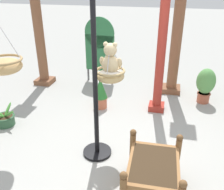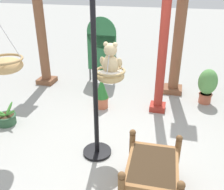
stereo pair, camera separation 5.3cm
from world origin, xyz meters
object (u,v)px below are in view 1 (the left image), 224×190
hanging_basket_with_teddy (110,75)px  display_sign_board (100,45)px  teddy_bear (111,61)px  potted_plant_small_succulent (206,84)px  potted_plant_conical_shrub (5,119)px  greenhouse_pillar_right (39,36)px  greenhouse_pillar_far_back (162,45)px  wooden_planter_box (153,177)px  display_pole_central (96,110)px  greenhouse_pillar_left (177,32)px  potted_plant_flowering_red (101,93)px  hanging_basket_left_high (5,65)px

hanging_basket_with_teddy → display_sign_board: bearing=109.4°
hanging_basket_with_teddy → teddy_bear: bearing=90.0°
teddy_bear → display_sign_board: teddy_bear is taller
potted_plant_small_succulent → potted_plant_conical_shrub: bearing=-153.2°
greenhouse_pillar_right → greenhouse_pillar_far_back: greenhouse_pillar_far_back is taller
hanging_basket_with_teddy → greenhouse_pillar_far_back: bearing=65.6°
teddy_bear → wooden_planter_box: 1.65m
teddy_bear → wooden_planter_box: size_ratio=0.51×
greenhouse_pillar_far_back → greenhouse_pillar_right: bearing=165.7°
potted_plant_small_succulent → display_sign_board: display_sign_board is taller
hanging_basket_with_teddy → display_pole_central: bearing=-121.0°
hanging_basket_with_teddy → potted_plant_small_succulent: 2.67m
wooden_planter_box → display_sign_board: bearing=115.7°
teddy_bear → greenhouse_pillar_left: bearing=69.1°
teddy_bear → potted_plant_small_succulent: bearing=50.7°
greenhouse_pillar_left → potted_plant_conical_shrub: 3.93m
hanging_basket_with_teddy → greenhouse_pillar_left: bearing=69.3°
wooden_planter_box → greenhouse_pillar_right: bearing=135.2°
display_pole_central → hanging_basket_with_teddy: size_ratio=4.56×
teddy_bear → potted_plant_small_succulent: (1.60, 1.95, -1.00)m
potted_plant_flowering_red → potted_plant_small_succulent: potted_plant_small_succulent is taller
hanging_basket_with_teddy → potted_plant_conical_shrub: bearing=176.3°
potted_plant_small_succulent → display_sign_board: 2.65m
potted_plant_small_succulent → greenhouse_pillar_right: bearing=177.5°
teddy_bear → greenhouse_pillar_right: 3.12m
greenhouse_pillar_right → hanging_basket_with_teddy: bearing=-43.3°
hanging_basket_with_teddy → display_sign_board: hanging_basket_with_teddy is taller
hanging_basket_with_teddy → potted_plant_small_succulent: hanging_basket_with_teddy is taller
potted_plant_small_succulent → potted_plant_conical_shrub: size_ratio=1.39×
teddy_bear → potted_plant_conical_shrub: (-2.05, 0.11, -1.31)m
greenhouse_pillar_left → potted_plant_small_succulent: 1.27m
greenhouse_pillar_far_back → wooden_planter_box: (0.12, -2.27, -1.09)m
potted_plant_flowering_red → greenhouse_pillar_right: bearing=152.1°
hanging_basket_with_teddy → greenhouse_pillar_left: greenhouse_pillar_left is taller
hanging_basket_with_teddy → greenhouse_pillar_far_back: greenhouse_pillar_far_back is taller
display_pole_central → wooden_planter_box: display_pole_central is taller
hanging_basket_with_teddy → wooden_planter_box: (0.75, -0.86, -0.96)m
display_pole_central → display_sign_board: size_ratio=1.50×
hanging_basket_left_high → display_sign_board: size_ratio=0.44×
greenhouse_pillar_far_back → potted_plant_conical_shrub: size_ratio=5.08×
hanging_basket_left_high → greenhouse_pillar_left: greenhouse_pillar_left is taller
potted_plant_conical_shrub → potted_plant_small_succulent: bearing=26.8°
hanging_basket_left_high → potted_plant_flowering_red: (0.91, 1.59, -1.05)m
display_pole_central → hanging_basket_left_high: (-1.27, -0.13, 0.62)m
hanging_basket_left_high → wooden_planter_box: size_ratio=0.79×
greenhouse_pillar_right → display_sign_board: bearing=18.5°
wooden_planter_box → hanging_basket_with_teddy: bearing=131.0°
teddy_bear → greenhouse_pillar_far_back: 1.52m
hanging_basket_left_high → greenhouse_pillar_far_back: size_ratio=0.26×
wooden_planter_box → potted_plant_conical_shrub: 2.97m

